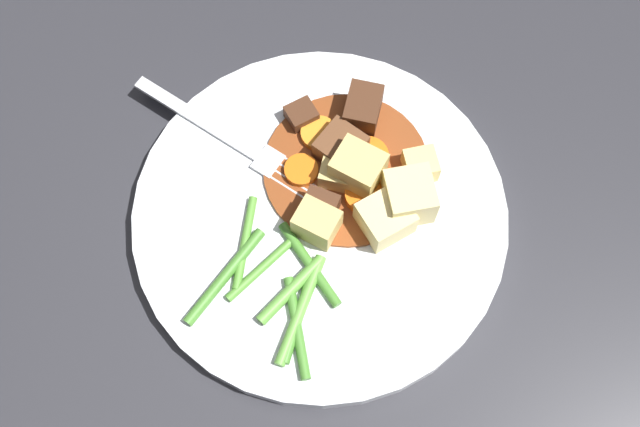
% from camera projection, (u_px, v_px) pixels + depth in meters
% --- Properties ---
extents(ground_plane, '(3.00, 3.00, 0.00)m').
position_uv_depth(ground_plane, '(320.00, 221.00, 0.60)').
color(ground_plane, '#2D2D33').
extents(dinner_plate, '(0.28, 0.28, 0.02)m').
position_uv_depth(dinner_plate, '(320.00, 217.00, 0.59)').
color(dinner_plate, white).
rests_on(dinner_plate, ground_plane).
extents(stew_sauce, '(0.13, 0.13, 0.00)m').
position_uv_depth(stew_sauce, '(346.00, 168.00, 0.59)').
color(stew_sauce, brown).
rests_on(stew_sauce, dinner_plate).
extents(carrot_slice_0, '(0.04, 0.04, 0.01)m').
position_uv_depth(carrot_slice_0, '(365.00, 195.00, 0.58)').
color(carrot_slice_0, orange).
rests_on(carrot_slice_0, dinner_plate).
extents(carrot_slice_1, '(0.03, 0.03, 0.01)m').
position_uv_depth(carrot_slice_1, '(319.00, 134.00, 0.60)').
color(carrot_slice_1, orange).
rests_on(carrot_slice_1, dinner_plate).
extents(carrot_slice_2, '(0.04, 0.04, 0.01)m').
position_uv_depth(carrot_slice_2, '(367.00, 158.00, 0.59)').
color(carrot_slice_2, orange).
rests_on(carrot_slice_2, dinner_plate).
extents(carrot_slice_3, '(0.03, 0.03, 0.01)m').
position_uv_depth(carrot_slice_3, '(301.00, 171.00, 0.59)').
color(carrot_slice_3, orange).
rests_on(carrot_slice_3, dinner_plate).
extents(potato_chunk_0, '(0.04, 0.04, 0.04)m').
position_uv_depth(potato_chunk_0, '(358.00, 170.00, 0.57)').
color(potato_chunk_0, '#DBBC6B').
rests_on(potato_chunk_0, dinner_plate).
extents(potato_chunk_1, '(0.03, 0.03, 0.02)m').
position_uv_depth(potato_chunk_1, '(420.00, 166.00, 0.58)').
color(potato_chunk_1, '#E5CC7A').
rests_on(potato_chunk_1, dinner_plate).
extents(potato_chunk_2, '(0.03, 0.03, 0.02)m').
position_uv_depth(potato_chunk_2, '(339.00, 171.00, 0.58)').
color(potato_chunk_2, '#DBBC6B').
rests_on(potato_chunk_2, dinner_plate).
extents(potato_chunk_3, '(0.03, 0.04, 0.03)m').
position_uv_depth(potato_chunk_3, '(314.00, 223.00, 0.56)').
color(potato_chunk_3, '#DBBC6B').
rests_on(potato_chunk_3, dinner_plate).
extents(potato_chunk_4, '(0.05, 0.05, 0.03)m').
position_uv_depth(potato_chunk_4, '(385.00, 222.00, 0.56)').
color(potato_chunk_4, '#EAD68C').
rests_on(potato_chunk_4, dinner_plate).
extents(potato_chunk_5, '(0.04, 0.04, 0.03)m').
position_uv_depth(potato_chunk_5, '(409.00, 196.00, 0.57)').
color(potato_chunk_5, '#EAD68C').
rests_on(potato_chunk_5, dinner_plate).
extents(meat_chunk_0, '(0.03, 0.03, 0.01)m').
position_uv_depth(meat_chunk_0, '(301.00, 115.00, 0.60)').
color(meat_chunk_0, '#4C2B19').
rests_on(meat_chunk_0, dinner_plate).
extents(meat_chunk_1, '(0.03, 0.03, 0.02)m').
position_uv_depth(meat_chunk_1, '(326.00, 206.00, 0.57)').
color(meat_chunk_1, '#4C2B19').
rests_on(meat_chunk_1, dinner_plate).
extents(meat_chunk_2, '(0.03, 0.03, 0.03)m').
position_uv_depth(meat_chunk_2, '(363.00, 109.00, 0.60)').
color(meat_chunk_2, '#4C2B19').
rests_on(meat_chunk_2, dinner_plate).
extents(meat_chunk_3, '(0.04, 0.04, 0.02)m').
position_uv_depth(meat_chunk_3, '(341.00, 148.00, 0.59)').
color(meat_chunk_3, brown).
rests_on(meat_chunk_3, dinner_plate).
extents(green_bean_0, '(0.06, 0.04, 0.01)m').
position_uv_depth(green_bean_0, '(290.00, 291.00, 0.55)').
color(green_bean_0, '#66AD42').
rests_on(green_bean_0, dinner_plate).
extents(green_bean_1, '(0.07, 0.03, 0.01)m').
position_uv_depth(green_bean_1, '(303.00, 329.00, 0.55)').
color(green_bean_1, '#4C8E33').
rests_on(green_bean_1, dinner_plate).
extents(green_bean_2, '(0.06, 0.06, 0.01)m').
position_uv_depth(green_bean_2, '(303.00, 263.00, 0.56)').
color(green_bean_2, '#4C8E33').
rests_on(green_bean_2, dinner_plate).
extents(green_bean_3, '(0.08, 0.01, 0.01)m').
position_uv_depth(green_bean_3, '(302.00, 311.00, 0.55)').
color(green_bean_3, '#4C8E33').
rests_on(green_bean_3, dinner_plate).
extents(green_bean_4, '(0.07, 0.01, 0.01)m').
position_uv_depth(green_bean_4, '(245.00, 243.00, 0.57)').
color(green_bean_4, '#599E38').
rests_on(green_bean_4, dinner_plate).
extents(green_bean_5, '(0.06, 0.04, 0.01)m').
position_uv_depth(green_bean_5, '(262.00, 268.00, 0.56)').
color(green_bean_5, '#599E38').
rests_on(green_bean_5, dinner_plate).
extents(green_bean_6, '(0.08, 0.04, 0.01)m').
position_uv_depth(green_bean_6, '(225.00, 276.00, 0.56)').
color(green_bean_6, '#4C8E33').
rests_on(green_bean_6, dinner_plate).
extents(green_bean_7, '(0.08, 0.02, 0.01)m').
position_uv_depth(green_bean_7, '(296.00, 309.00, 0.55)').
color(green_bean_7, '#66AD42').
rests_on(green_bean_7, dinner_plate).
extents(fork, '(0.08, 0.17, 0.00)m').
position_uv_depth(fork, '(236.00, 142.00, 0.60)').
color(fork, silver).
rests_on(fork, dinner_plate).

